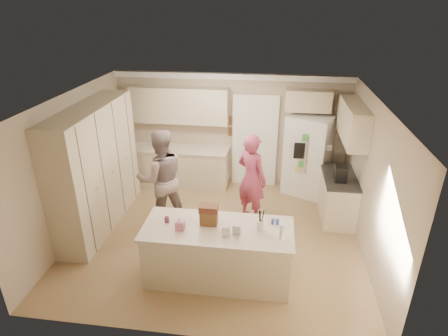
# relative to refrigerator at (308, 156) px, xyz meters

# --- Properties ---
(floor) EXTENTS (5.20, 4.60, 0.02)m
(floor) POSITION_rel_refrigerator_xyz_m (-1.74, -2.00, -0.91)
(floor) COLOR olive
(floor) RESTS_ON ground
(ceiling) EXTENTS (5.20, 4.60, 0.02)m
(ceiling) POSITION_rel_refrigerator_xyz_m (-1.74, -2.00, 1.71)
(ceiling) COLOR white
(ceiling) RESTS_ON wall_back
(wall_back) EXTENTS (5.20, 0.02, 2.60)m
(wall_back) POSITION_rel_refrigerator_xyz_m (-1.74, 0.31, 0.40)
(wall_back) COLOR #B8A78E
(wall_back) RESTS_ON ground
(wall_front) EXTENTS (5.20, 0.02, 2.60)m
(wall_front) POSITION_rel_refrigerator_xyz_m (-1.74, -4.31, 0.40)
(wall_front) COLOR #B8A78E
(wall_front) RESTS_ON ground
(wall_left) EXTENTS (0.02, 4.60, 2.60)m
(wall_left) POSITION_rel_refrigerator_xyz_m (-4.35, -2.00, 0.40)
(wall_left) COLOR #B8A78E
(wall_left) RESTS_ON ground
(wall_right) EXTENTS (0.02, 4.60, 2.60)m
(wall_right) POSITION_rel_refrigerator_xyz_m (0.87, -2.00, 0.40)
(wall_right) COLOR #B8A78E
(wall_right) RESTS_ON ground
(crown_back) EXTENTS (5.20, 0.08, 0.12)m
(crown_back) POSITION_rel_refrigerator_xyz_m (-1.74, 0.26, 1.63)
(crown_back) COLOR white
(crown_back) RESTS_ON wall_back
(pantry_bank) EXTENTS (0.60, 2.60, 2.35)m
(pantry_bank) POSITION_rel_refrigerator_xyz_m (-4.04, -1.80, 0.28)
(pantry_bank) COLOR beige
(pantry_bank) RESTS_ON floor
(back_base_cab) EXTENTS (2.20, 0.60, 0.88)m
(back_base_cab) POSITION_rel_refrigerator_xyz_m (-2.89, 0.00, -0.46)
(back_base_cab) COLOR beige
(back_base_cab) RESTS_ON floor
(back_countertop) EXTENTS (2.24, 0.63, 0.04)m
(back_countertop) POSITION_rel_refrigerator_xyz_m (-2.89, -0.01, 0.00)
(back_countertop) COLOR beige
(back_countertop) RESTS_ON back_base_cab
(back_upper_cab) EXTENTS (2.20, 0.35, 0.80)m
(back_upper_cab) POSITION_rel_refrigerator_xyz_m (-2.89, 0.13, 1.00)
(back_upper_cab) COLOR beige
(back_upper_cab) RESTS_ON wall_back
(doorway_opening) EXTENTS (0.90, 0.06, 2.10)m
(doorway_opening) POSITION_rel_refrigerator_xyz_m (-1.19, 0.28, 0.15)
(doorway_opening) COLOR black
(doorway_opening) RESTS_ON floor
(doorway_casing) EXTENTS (1.02, 0.03, 2.22)m
(doorway_casing) POSITION_rel_refrigerator_xyz_m (-1.19, 0.25, 0.15)
(doorway_casing) COLOR white
(doorway_casing) RESTS_ON floor
(wall_frame_upper) EXTENTS (0.15, 0.02, 0.20)m
(wall_frame_upper) POSITION_rel_refrigerator_xyz_m (-1.72, 0.27, 0.65)
(wall_frame_upper) COLOR brown
(wall_frame_upper) RESTS_ON wall_back
(wall_frame_lower) EXTENTS (0.15, 0.02, 0.20)m
(wall_frame_lower) POSITION_rel_refrigerator_xyz_m (-1.72, 0.27, 0.38)
(wall_frame_lower) COLOR brown
(wall_frame_lower) RESTS_ON wall_back
(refrigerator) EXTENTS (1.11, 1.01, 1.80)m
(refrigerator) POSITION_rel_refrigerator_xyz_m (0.00, 0.00, 0.00)
(refrigerator) COLOR white
(refrigerator) RESTS_ON floor
(fridge_seam) EXTENTS (0.02, 0.02, 1.78)m
(fridge_seam) POSITION_rel_refrigerator_xyz_m (0.00, -0.35, 0.00)
(fridge_seam) COLOR gray
(fridge_seam) RESTS_ON refrigerator
(fridge_dispenser) EXTENTS (0.22, 0.03, 0.35)m
(fridge_dispenser) POSITION_rel_refrigerator_xyz_m (-0.22, -0.37, 0.25)
(fridge_dispenser) COLOR black
(fridge_dispenser) RESTS_ON refrigerator
(fridge_handle_l) EXTENTS (0.02, 0.02, 0.85)m
(fridge_handle_l) POSITION_rel_refrigerator_xyz_m (-0.05, -0.37, 0.15)
(fridge_handle_l) COLOR silver
(fridge_handle_l) RESTS_ON refrigerator
(fridge_handle_r) EXTENTS (0.02, 0.02, 0.85)m
(fridge_handle_r) POSITION_rel_refrigerator_xyz_m (0.05, -0.37, 0.15)
(fridge_handle_r) COLOR silver
(fridge_handle_r) RESTS_ON refrigerator
(over_fridge_cab) EXTENTS (0.95, 0.35, 0.45)m
(over_fridge_cab) POSITION_rel_refrigerator_xyz_m (-0.09, 0.13, 1.20)
(over_fridge_cab) COLOR beige
(over_fridge_cab) RESTS_ON wall_back
(right_base_cab) EXTENTS (0.60, 1.20, 0.88)m
(right_base_cab) POSITION_rel_refrigerator_xyz_m (0.56, -1.00, -0.46)
(right_base_cab) COLOR beige
(right_base_cab) RESTS_ON floor
(right_countertop) EXTENTS (0.63, 1.24, 0.04)m
(right_countertop) POSITION_rel_refrigerator_xyz_m (0.55, -1.00, 0.00)
(right_countertop) COLOR #2D2B28
(right_countertop) RESTS_ON right_base_cab
(right_upper_cab) EXTENTS (0.35, 1.50, 0.70)m
(right_upper_cab) POSITION_rel_refrigerator_xyz_m (0.69, -0.80, 1.05)
(right_upper_cab) COLOR beige
(right_upper_cab) RESTS_ON wall_right
(coffee_maker) EXTENTS (0.22, 0.28, 0.30)m
(coffee_maker) POSITION_rel_refrigerator_xyz_m (0.51, -1.20, 0.17)
(coffee_maker) COLOR black
(coffee_maker) RESTS_ON right_countertop
(island_base) EXTENTS (2.20, 0.90, 0.88)m
(island_base) POSITION_rel_refrigerator_xyz_m (-1.54, -3.10, -0.46)
(island_base) COLOR beige
(island_base) RESTS_ON floor
(island_top) EXTENTS (2.28, 0.96, 0.05)m
(island_top) POSITION_rel_refrigerator_xyz_m (-1.54, -3.10, 0.00)
(island_top) COLOR beige
(island_top) RESTS_ON island_base
(utensil_crock) EXTENTS (0.13, 0.13, 0.15)m
(utensil_crock) POSITION_rel_refrigerator_xyz_m (-0.89, -3.05, 0.10)
(utensil_crock) COLOR white
(utensil_crock) RESTS_ON island_top
(tissue_box) EXTENTS (0.13, 0.13, 0.14)m
(tissue_box) POSITION_rel_refrigerator_xyz_m (-2.09, -3.20, 0.10)
(tissue_box) COLOR #C86B97
(tissue_box) RESTS_ON island_top
(tissue_plume) EXTENTS (0.08, 0.08, 0.08)m
(tissue_plume) POSITION_rel_refrigerator_xyz_m (-2.09, -3.20, 0.20)
(tissue_plume) COLOR white
(tissue_plume) RESTS_ON tissue_box
(dollhouse_body) EXTENTS (0.26, 0.18, 0.22)m
(dollhouse_body) POSITION_rel_refrigerator_xyz_m (-1.69, -3.00, 0.14)
(dollhouse_body) COLOR brown
(dollhouse_body) RESTS_ON island_top
(dollhouse_roof) EXTENTS (0.28, 0.20, 0.10)m
(dollhouse_roof) POSITION_rel_refrigerator_xyz_m (-1.69, -3.00, 0.30)
(dollhouse_roof) COLOR #592D1E
(dollhouse_roof) RESTS_ON dollhouse_body
(jam_jar) EXTENTS (0.07, 0.07, 0.09)m
(jam_jar) POSITION_rel_refrigerator_xyz_m (-2.34, -3.05, 0.07)
(jam_jar) COLOR #59263F
(jam_jar) RESTS_ON island_top
(greeting_card_a) EXTENTS (0.12, 0.06, 0.16)m
(greeting_card_a) POSITION_rel_refrigerator_xyz_m (-1.39, -3.30, 0.11)
(greeting_card_a) COLOR white
(greeting_card_a) RESTS_ON island_top
(greeting_card_b) EXTENTS (0.12, 0.05, 0.16)m
(greeting_card_b) POSITION_rel_refrigerator_xyz_m (-1.24, -3.25, 0.11)
(greeting_card_b) COLOR silver
(greeting_card_b) RESTS_ON island_top
(water_bottle) EXTENTS (0.07, 0.07, 0.24)m
(water_bottle) POSITION_rel_refrigerator_xyz_m (-0.59, -3.25, 0.14)
(water_bottle) COLOR silver
(water_bottle) RESTS_ON island_top
(shaker_salt) EXTENTS (0.05, 0.05, 0.09)m
(shaker_salt) POSITION_rel_refrigerator_xyz_m (-0.72, -2.88, 0.07)
(shaker_salt) COLOR #394BB7
(shaker_salt) RESTS_ON island_top
(shaker_pepper) EXTENTS (0.05, 0.05, 0.09)m
(shaker_pepper) POSITION_rel_refrigerator_xyz_m (-0.65, -2.88, 0.07)
(shaker_pepper) COLOR #394BB7
(shaker_pepper) RESTS_ON island_top
(teen_boy) EXTENTS (1.16, 1.07, 1.93)m
(teen_boy) POSITION_rel_refrigerator_xyz_m (-2.83, -1.66, 0.06)
(teen_boy) COLOR gray
(teen_boy) RESTS_ON floor
(teen_girl) EXTENTS (0.78, 0.72, 1.79)m
(teen_girl) POSITION_rel_refrigerator_xyz_m (-1.15, -1.28, -0.01)
(teen_girl) COLOR #B14669
(teen_girl) RESTS_ON floor
(fridge_magnets) EXTENTS (0.76, 0.02, 1.44)m
(fridge_magnets) POSITION_rel_refrigerator_xyz_m (0.00, -0.36, 0.00)
(fridge_magnets) COLOR tan
(fridge_magnets) RESTS_ON refrigerator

